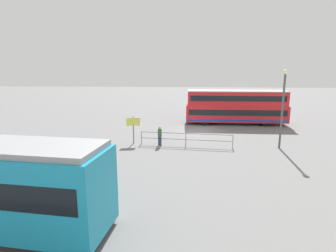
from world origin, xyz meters
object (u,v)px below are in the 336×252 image
at_px(pedestrian_near_railing, 160,135).
at_px(info_sign, 133,125).
at_px(street_lamp, 283,103).
at_px(double_decker_bus, 236,107).

bearing_deg(pedestrian_near_railing, info_sign, -12.75).
bearing_deg(pedestrian_near_railing, street_lamp, 179.73).
bearing_deg(info_sign, street_lamp, 177.28).
relative_size(double_decker_bus, info_sign, 4.96).
height_order(double_decker_bus, info_sign, double_decker_bus).
bearing_deg(street_lamp, info_sign, -2.72).
relative_size(pedestrian_near_railing, info_sign, 0.70).
height_order(pedestrian_near_railing, street_lamp, street_lamp).
xyz_separation_m(double_decker_bus, pedestrian_near_railing, (7.58, 9.75, -1.06)).
height_order(info_sign, street_lamp, street_lamp).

